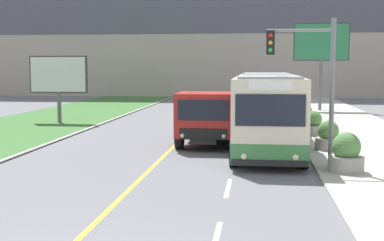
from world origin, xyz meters
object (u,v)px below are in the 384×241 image
dump_truck (208,118)px  billboard_small (59,76)px  traffic_light_mast (311,73)px  planter_round_far (305,116)px  planter_round_near (346,155)px  planter_round_second (328,137)px  planter_round_third (313,124)px  city_bus (267,110)px  billboard_large (321,45)px  car_distant (259,107)px

dump_truck → billboard_small: billboard_small is taller
dump_truck → billboard_small: bearing=140.5°
traffic_light_mast → planter_round_far: 13.03m
planter_round_near → planter_round_second: bearing=89.8°
planter_round_third → city_bus: bearing=-123.1°
city_bus → planter_round_near: 6.08m
dump_truck → planter_round_near: 7.52m
traffic_light_mast → billboard_large: billboard_large is taller
city_bus → traffic_light_mast: size_ratio=2.37×
planter_round_second → planter_round_far: size_ratio=1.00×
planter_round_far → billboard_small: bearing=179.5°
planter_round_second → planter_round_far: 9.04m
planter_round_far → planter_round_third: bearing=-90.0°
city_bus → planter_round_near: size_ratio=9.37×
dump_truck → planter_round_far: bearing=58.6°
city_bus → car_distant: size_ratio=2.77×
traffic_light_mast → billboard_small: 18.77m
dump_truck → planter_round_second: bearing=-12.4°
billboard_large → planter_round_far: billboard_large is taller
traffic_light_mast → planter_round_second: size_ratio=4.21×
dump_truck → car_distant: bearing=80.5°
city_bus → dump_truck: bearing=177.0°
dump_truck → billboard_large: 20.31m
dump_truck → billboard_large: bearing=69.7°
city_bus → car_distant: 13.73m
dump_truck → traffic_light_mast: size_ratio=1.28×
car_distant → billboard_large: (4.64, 5.16, 4.31)m
city_bus → billboard_large: bearing=76.9°
planter_round_third → planter_round_far: bearing=90.0°
traffic_light_mast → billboard_small: (-13.67, 12.86, -0.41)m
dump_truck → planter_round_second: dump_truck is taller
city_bus → car_distant: city_bus is taller
planter_round_near → planter_round_far: planter_round_near is taller
city_bus → traffic_light_mast: (1.35, -4.65, 1.66)m
planter_round_near → city_bus: bearing=114.0°
billboard_large → planter_round_near: 24.80m
dump_truck → planter_round_near: size_ratio=5.05×
city_bus → billboard_small: bearing=146.3°
billboard_small → city_bus: bearing=-33.7°
city_bus → planter_round_near: city_bus is taller
billboard_large → planter_round_second: bearing=-95.6°
billboard_small → dump_truck: bearing=-39.5°
car_distant → traffic_light_mast: bearing=-85.0°
billboard_large → planter_round_third: bearing=-97.7°
billboard_large → planter_round_second: size_ratio=5.58×
car_distant → billboard_small: (-12.06, -5.49, 2.14)m
planter_round_third → dump_truck: bearing=-144.8°
planter_round_near → planter_round_third: planter_round_near is taller
planter_round_second → planter_round_far: same height
car_distant → traffic_light_mast: (1.61, -18.35, 2.55)m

